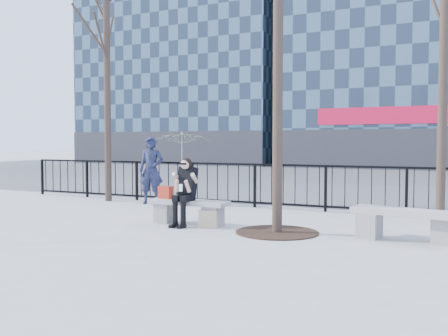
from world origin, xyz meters
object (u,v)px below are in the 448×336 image
at_px(seated_woman, 184,192).
at_px(standing_man, 151,170).
at_px(bench_main, 188,209).
at_px(bench_second, 406,221).

distance_m(seated_woman, standing_man, 3.66).
relative_size(bench_main, seated_woman, 1.23).
xyz_separation_m(bench_second, seated_woman, (-4.07, -0.31, 0.35)).
xyz_separation_m(bench_main, seated_woman, (0.00, -0.16, 0.37)).
relative_size(bench_main, standing_man, 0.92).
bearing_deg(bench_main, standing_man, 135.94).
bearing_deg(standing_man, bench_main, -64.20).
relative_size(bench_second, standing_man, 0.99).
bearing_deg(seated_woman, bench_second, 4.38).
bearing_deg(standing_man, bench_second, -39.38).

